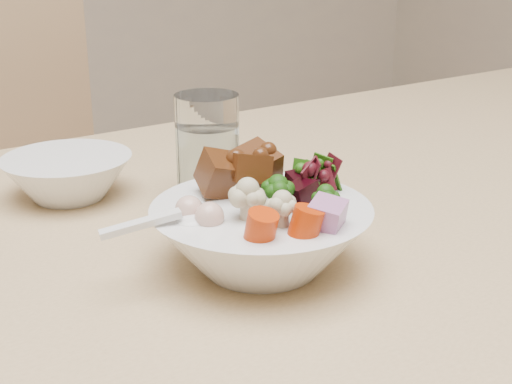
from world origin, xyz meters
TOP-DOWN VIEW (x-y plane):
  - dining_table at (0.24, 0.13)m, footprint 1.68×1.07m
  - chair_far at (-0.04, 0.79)m, footprint 0.55×0.55m
  - food_bowl at (0.02, 0.07)m, footprint 0.19×0.19m
  - soup_spoon at (-0.05, 0.07)m, footprint 0.10×0.03m
  - water_glass at (0.05, 0.24)m, footprint 0.07×0.07m
  - side_bowl at (-0.08, 0.32)m, footprint 0.14×0.14m

SIDE VIEW (x-z plane):
  - chair_far at x=-0.04m, z-range 0.06..0.97m
  - dining_table at x=0.24m, z-range 0.30..1.05m
  - side_bowl at x=-0.08m, z-range 0.75..0.79m
  - food_bowl at x=0.02m, z-range 0.73..0.83m
  - water_glass at x=0.05m, z-range 0.74..0.86m
  - soup_spoon at x=-0.05m, z-range 0.79..0.81m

